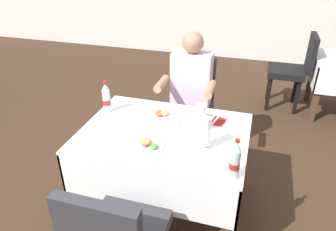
% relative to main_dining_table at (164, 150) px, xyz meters
% --- Properties ---
extents(ground_plane, '(11.00, 11.00, 0.00)m').
position_rel_main_dining_table_xyz_m(ground_plane, '(-0.09, -0.09, -0.56)').
color(ground_plane, '#382619').
extents(main_dining_table, '(1.20, 0.90, 0.72)m').
position_rel_main_dining_table_xyz_m(main_dining_table, '(0.00, 0.00, 0.00)').
color(main_dining_table, white).
rests_on(main_dining_table, ground).
extents(chair_far_diner_seat, '(0.44, 0.50, 0.97)m').
position_rel_main_dining_table_xyz_m(chair_far_diner_seat, '(-0.00, 0.84, -0.01)').
color(chair_far_diner_seat, '#2D2D33').
rests_on(chair_far_diner_seat, ground).
extents(seated_diner_far, '(0.50, 0.46, 1.26)m').
position_rel_main_dining_table_xyz_m(seated_diner_far, '(0.02, 0.74, 0.15)').
color(seated_diner_far, '#282D42').
rests_on(seated_diner_far, ground).
extents(plate_near_camera, '(0.23, 0.23, 0.06)m').
position_rel_main_dining_table_xyz_m(plate_near_camera, '(-0.05, -0.23, 0.18)').
color(plate_near_camera, white).
rests_on(plate_near_camera, main_dining_table).
extents(plate_far_diner, '(0.25, 0.25, 0.06)m').
position_rel_main_dining_table_xyz_m(plate_far_diner, '(-0.06, 0.20, 0.18)').
color(plate_far_diner, white).
rests_on(plate_far_diner, main_dining_table).
extents(beer_glass_left, '(0.07, 0.07, 0.22)m').
position_rel_main_dining_table_xyz_m(beer_glass_left, '(0.25, 0.08, 0.28)').
color(beer_glass_left, white).
rests_on(beer_glass_left, main_dining_table).
extents(beer_glass_middle, '(0.07, 0.07, 0.23)m').
position_rel_main_dining_table_xyz_m(beer_glass_middle, '(0.32, -0.12, 0.28)').
color(beer_glass_middle, white).
rests_on(beer_glass_middle, main_dining_table).
extents(cola_bottle_primary, '(0.06, 0.06, 0.26)m').
position_rel_main_dining_table_xyz_m(cola_bottle_primary, '(0.54, -0.36, 0.28)').
color(cola_bottle_primary, silver).
rests_on(cola_bottle_primary, main_dining_table).
extents(cola_bottle_secondary, '(0.06, 0.06, 0.26)m').
position_rel_main_dining_table_xyz_m(cola_bottle_secondary, '(-0.53, 0.16, 0.28)').
color(cola_bottle_secondary, silver).
rests_on(cola_bottle_secondary, main_dining_table).
extents(napkin_cutlery_set, '(0.19, 0.20, 0.01)m').
position_rel_main_dining_table_xyz_m(napkin_cutlery_set, '(0.32, 0.26, 0.17)').
color(napkin_cutlery_set, maroon).
rests_on(napkin_cutlery_set, main_dining_table).
extents(background_chair_left, '(0.50, 0.44, 0.97)m').
position_rel_main_dining_table_xyz_m(background_chair_left, '(1.04, 2.17, -0.01)').
color(background_chair_left, black).
rests_on(background_chair_left, ground).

